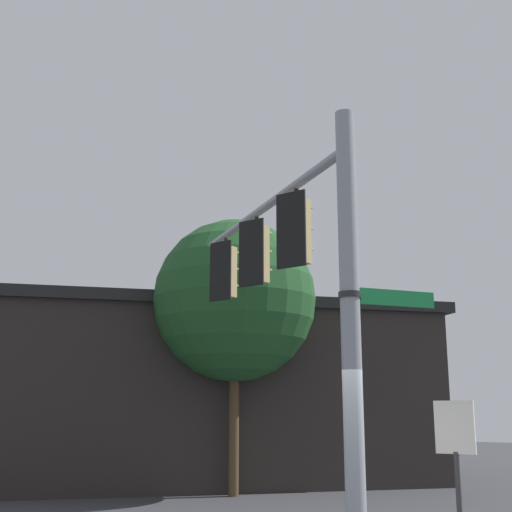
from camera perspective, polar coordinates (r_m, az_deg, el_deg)
signal_pole at (r=9.28m, az=7.77°, el=-5.85°), size 0.26×0.26×6.10m
mast_arm at (r=12.51m, az=0.65°, el=3.95°), size 5.26×3.38×0.15m
traffic_light_nearest_pole at (r=11.07m, az=3.44°, el=2.02°), size 0.54×0.49×1.31m
traffic_light_mid_inner at (r=12.64m, az=0.13°, el=0.14°), size 0.54×0.49×1.31m
traffic_light_mid_outer at (r=14.25m, az=-2.45°, el=-1.32°), size 0.54×0.49×1.31m
street_name_sign at (r=9.53m, az=9.73°, el=-3.31°), size 0.87×1.29×0.22m
storefront_building at (r=21.18m, az=-4.90°, el=-11.20°), size 13.98×14.86×4.97m
tree_by_storefront at (r=17.65m, az=-1.76°, el=-3.66°), size 4.10×4.10×6.79m
historical_marker at (r=10.86m, az=16.09°, el=-15.16°), size 0.60×0.08×2.13m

